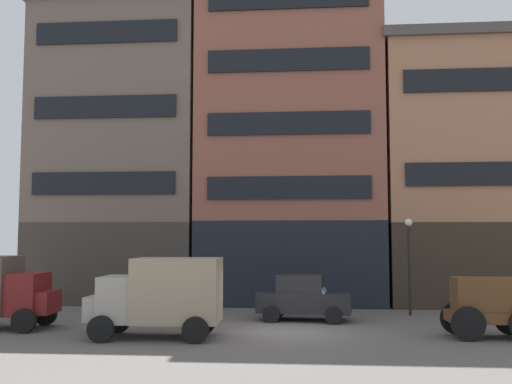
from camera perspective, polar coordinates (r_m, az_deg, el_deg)
ground_plane at (r=20.97m, az=2.49°, el=-13.52°), size 120.00×120.00×0.00m
building_far_left at (r=32.66m, az=-12.80°, el=3.89°), size 9.04×6.71×15.95m
building_center_left at (r=31.23m, az=3.35°, el=5.20°), size 9.80×6.71×17.05m
building_center_right at (r=32.03m, az=19.69°, el=1.93°), size 8.90×6.71×13.42m
cargo_wagon at (r=21.00m, az=22.00°, el=-10.02°), size 2.92×1.54×1.98m
delivery_truck_near at (r=19.79m, az=-9.36°, el=-9.84°), size 4.40×2.24×2.62m
sedan_dark at (r=23.75m, az=4.67°, el=-10.24°), size 3.86×2.19×1.83m
pedestrian_officer at (r=26.94m, az=-23.47°, el=-9.06°), size 0.51×0.51×1.79m
streetlamp_curbside at (r=26.00m, az=14.73°, el=-5.74°), size 0.32×0.32×4.12m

